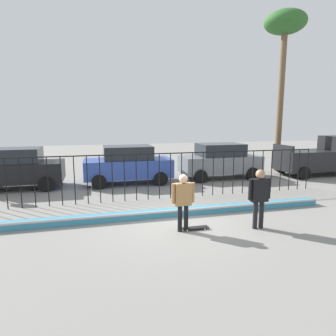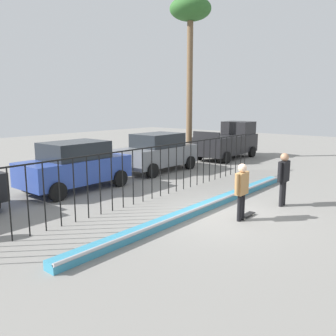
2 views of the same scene
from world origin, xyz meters
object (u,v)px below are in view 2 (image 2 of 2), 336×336
skateboarder (242,187)px  parked_car_blue (75,165)px  parked_car_gray (158,152)px  skateboard (246,215)px  camera_operator (284,174)px  pickup_truck (228,142)px  palm_tree_tall (190,19)px

skateboarder → parked_car_blue: parked_car_blue is taller
skateboarder → parked_car_gray: 8.16m
skateboard → parked_car_gray: parked_car_gray is taller
skateboarder → parked_car_gray: (4.28, 6.95, -0.03)m
camera_operator → pickup_truck: bearing=-112.6°
parked_car_blue → palm_tree_tall: (9.57, 1.48, 7.31)m
pickup_truck → palm_tree_tall: (-1.53, 1.93, 7.25)m
parked_car_blue → palm_tree_tall: 12.13m
skateboarder → camera_operator: (2.22, -0.35, 0.06)m
skateboarder → palm_tree_tall: palm_tree_tall is taller
camera_operator → parked_car_blue: bearing=-39.7°
pickup_truck → parked_car_gray: bearing=176.3°
skateboard → palm_tree_tall: palm_tree_tall is taller
skateboard → parked_car_gray: 8.01m
parked_car_gray → camera_operator: bearing=-109.2°
pickup_truck → skateboarder: bearing=-146.7°
camera_operator → parked_car_blue: 7.77m
parked_car_gray → pickup_truck: 6.09m
skateboard → pickup_truck: (9.96, 6.38, 0.98)m
camera_operator → palm_tree_tall: 13.06m
parked_car_gray → palm_tree_tall: 8.71m
skateboard → parked_car_blue: (-1.14, 6.83, 0.91)m
skateboarder → skateboard: (0.38, 0.01, -0.94)m
camera_operator → parked_car_blue: size_ratio=0.41×
camera_operator → parked_car_gray: bearing=-78.0°
skateboarder → palm_tree_tall: (8.81, 8.32, 7.28)m
palm_tree_tall → camera_operator: bearing=-127.2°
skateboard → parked_car_gray: size_ratio=0.19×
camera_operator → palm_tree_tall: (6.59, 8.66, 7.22)m
parked_car_blue → pickup_truck: 11.11m
parked_car_blue → palm_tree_tall: bearing=8.7°
pickup_truck → skateboard: bearing=-145.8°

